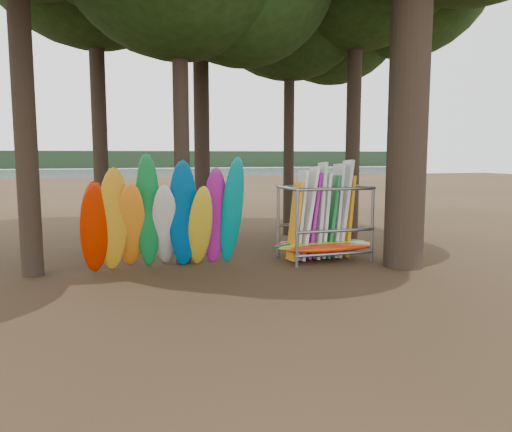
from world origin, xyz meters
name	(u,v)px	position (x,y,z in m)	size (l,w,h in m)	color
ground	(255,282)	(0.00, 0.00, 0.00)	(120.00, 120.00, 0.00)	#47331E
lake	(127,177)	(0.00, 60.00, 0.00)	(160.00, 160.00, 0.00)	gray
far_shore	(116,159)	(0.00, 110.00, 2.00)	(160.00, 4.00, 4.00)	black
kayak_row	(164,220)	(-1.92, 1.94, 1.32)	(4.29, 1.95, 3.22)	#BE1E00
storage_rack	(324,225)	(2.67, 1.92, 1.01)	(2.93, 1.52, 2.90)	gray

